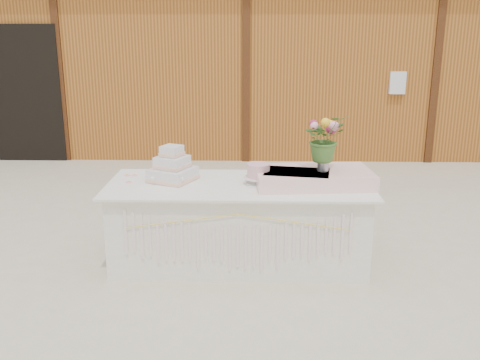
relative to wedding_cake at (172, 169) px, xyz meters
The scene contains 9 objects.
ground 1.08m from the wedding_cake, ahead, with size 80.00×80.00×0.00m, color beige.
barn 6.00m from the wedding_cake, 84.14° to the left, with size 12.60×4.60×3.30m.
cake_table 0.80m from the wedding_cake, ahead, with size 2.40×1.00×0.77m.
wedding_cake is the anchor object (origin of this frame).
pink_cake_stand 0.80m from the wedding_cake, ahead, with size 0.26×0.26×0.19m.
satin_runner 1.29m from the wedding_cake, ahead, with size 1.04×0.60×0.13m, color #F7CAC7.
flower_vase 1.37m from the wedding_cake, ahead, with size 0.10×0.10×0.14m, color #A4A4A8.
bouquet 1.42m from the wedding_cake, ahead, with size 0.37×0.32×0.41m, color #40692A.
loose_flowers 0.42m from the wedding_cake, behind, with size 0.12×0.29×0.02m, color #FF9BC3, non-canonical shape.
Camera 1 is at (0.13, -4.66, 2.13)m, focal length 40.00 mm.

